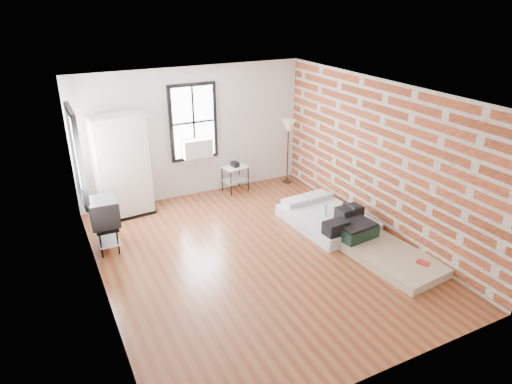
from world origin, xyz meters
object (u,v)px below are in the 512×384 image
mattress_bare (380,249)px  side_table (235,171)px  wardrobe (122,167)px  mattress_main (327,218)px  tv_stand (104,214)px  floor_lamp (288,130)px

mattress_bare → side_table: 3.82m
mattress_bare → side_table: size_ratio=2.83×
wardrobe → mattress_bare: bearing=-49.5°
mattress_main → tv_stand: tv_stand is taller
wardrobe → side_table: 2.53m
mattress_bare → tv_stand: tv_stand is taller
mattress_main → mattress_bare: (0.16, -1.34, -0.03)m
side_table → wardrobe: bearing=-178.4°
floor_lamp → tv_stand: bearing=-164.3°
side_table → floor_lamp: (1.32, -0.07, 0.81)m
tv_stand → floor_lamp: bearing=18.6°
wardrobe → tv_stand: bearing=-119.5°
mattress_main → wardrobe: 4.15m
wardrobe → side_table: (2.46, 0.07, -0.55)m
mattress_main → floor_lamp: floor_lamp is taller
floor_lamp → tv_stand: floor_lamp is taller
side_table → floor_lamp: size_ratio=0.46×
wardrobe → floor_lamp: bearing=-4.1°
wardrobe → mattress_main: bearing=-37.8°
mattress_bare → floor_lamp: 3.78m
mattress_main → side_table: bearing=107.5°
side_table → tv_stand: 3.32m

